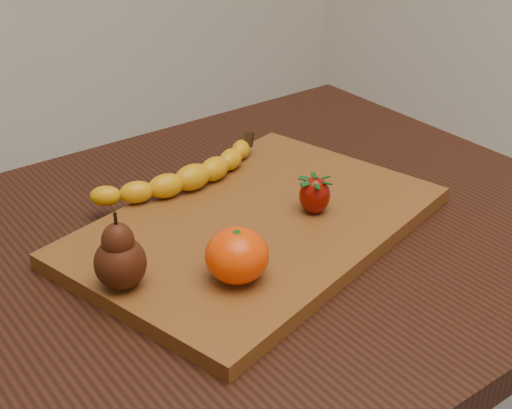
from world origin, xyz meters
TOP-DOWN VIEW (x-y plane):
  - table at (0.00, 0.00)m, footprint 1.00×0.70m
  - cutting_board at (0.06, -0.01)m, footprint 0.51×0.40m
  - banana at (0.04, 0.11)m, footprint 0.22×0.07m
  - pear at (-0.14, -0.03)m, footprint 0.06×0.06m
  - mandarin at (-0.03, -0.10)m, footprint 0.07×0.07m
  - strawberry at (0.13, -0.04)m, footprint 0.04×0.04m

SIDE VIEW (x-z plane):
  - table at x=0.00m, z-range 0.28..1.04m
  - cutting_board at x=0.06m, z-range 0.76..0.78m
  - banana at x=0.04m, z-range 0.78..0.81m
  - strawberry at x=0.13m, z-range 0.78..0.83m
  - mandarin at x=-0.03m, z-range 0.78..0.84m
  - pear at x=-0.14m, z-range 0.78..0.87m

